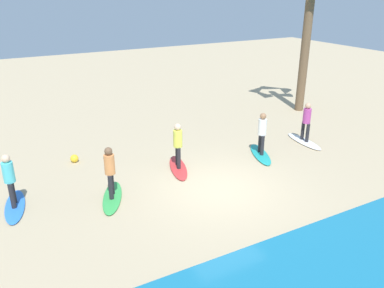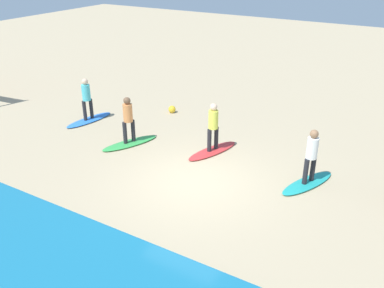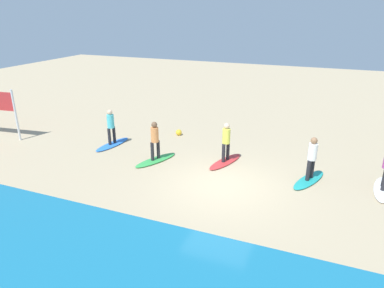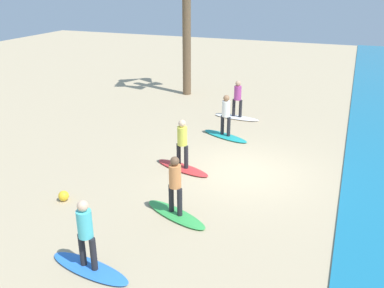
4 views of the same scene
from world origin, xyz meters
name	(u,v)px [view 2 (image 2 of 4)]	position (x,y,z in m)	size (l,w,h in m)	color
ground_plane	(195,182)	(0.00, 0.00, 0.00)	(60.00, 60.00, 0.00)	tan
surfboard_teal	(307,183)	(-2.89, -1.55, 0.04)	(2.10, 0.56, 0.09)	teal
surfer_teal	(312,153)	(-2.89, -1.55, 1.04)	(0.32, 0.44, 1.64)	#232328
surfboard_red	(213,151)	(0.48, -2.00, 0.04)	(2.10, 0.56, 0.09)	red
surfer_red	(213,124)	(0.48, -2.00, 1.04)	(0.32, 0.44, 1.64)	#232328
surfboard_green	(130,143)	(3.26, -1.06, 0.04)	(2.10, 0.56, 0.09)	green
surfer_green	(128,117)	(3.26, -1.06, 1.04)	(0.32, 0.44, 1.64)	#232328
surfboard_blue	(89,120)	(5.99, -1.94, 0.04)	(2.10, 0.56, 0.09)	blue
surfer_blue	(86,96)	(5.99, -1.94, 1.04)	(0.32, 0.46, 1.64)	#232328
beach_ball	(172,109)	(3.66, -4.37, 0.15)	(0.30, 0.30, 0.30)	yellow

